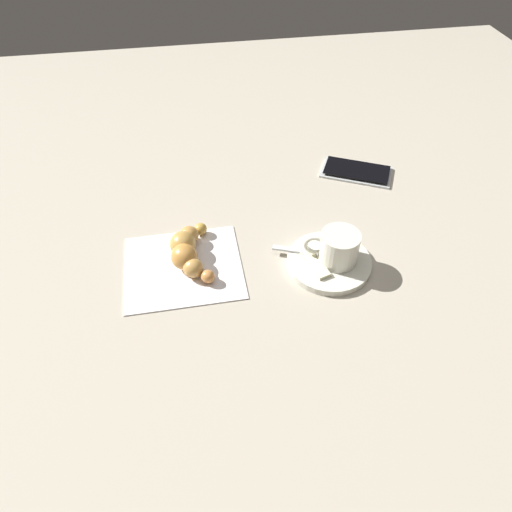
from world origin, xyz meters
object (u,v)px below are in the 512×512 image
object	(u,v)px
teaspoon	(325,254)
cell_phone	(357,171)
napkin	(183,266)
saucer	(329,262)
croissant	(187,250)
sugar_packet	(315,264)
espresso_cup	(338,248)

from	to	relation	value
teaspoon	cell_phone	world-z (taller)	teaspoon
napkin	cell_phone	xyz separation A→B (m)	(-0.35, -0.20, 0.00)
saucer	napkin	distance (m)	0.23
teaspoon	cell_phone	size ratio (longest dim) A/B	0.81
croissant	teaspoon	bearing A→B (deg)	170.17
teaspoon	napkin	world-z (taller)	teaspoon
teaspoon	cell_phone	xyz separation A→B (m)	(-0.13, -0.22, -0.01)
sugar_packet	cell_phone	distance (m)	0.28
sugar_packet	croissant	distance (m)	0.20
saucer	teaspoon	world-z (taller)	teaspoon
cell_phone	saucer	bearing A→B (deg)	62.07
espresso_cup	sugar_packet	size ratio (longest dim) A/B	1.39
saucer	sugar_packet	size ratio (longest dim) A/B	2.22
napkin	teaspoon	bearing A→B (deg)	174.06
espresso_cup	cell_phone	world-z (taller)	espresso_cup
teaspoon	croissant	bearing A→B (deg)	-9.83
espresso_cup	cell_phone	distance (m)	0.26
saucer	napkin	world-z (taller)	saucer
saucer	cell_phone	xyz separation A→B (m)	(-0.12, -0.23, -0.00)
saucer	cell_phone	distance (m)	0.26
espresso_cup	napkin	distance (m)	0.24
saucer	cell_phone	world-z (taller)	saucer
saucer	teaspoon	bearing A→B (deg)	-69.54
espresso_cup	sugar_packet	distance (m)	0.04
cell_phone	sugar_packet	bearing A→B (deg)	58.40
espresso_cup	teaspoon	world-z (taller)	espresso_cup
espresso_cup	napkin	bearing A→B (deg)	-8.65
saucer	napkin	xyz separation A→B (m)	(0.23, -0.03, -0.00)
teaspoon	croissant	size ratio (longest dim) A/B	0.89
saucer	sugar_packet	distance (m)	0.03
espresso_cup	saucer	bearing A→B (deg)	-9.57
teaspoon	croissant	xyz separation A→B (m)	(0.21, -0.04, 0.01)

